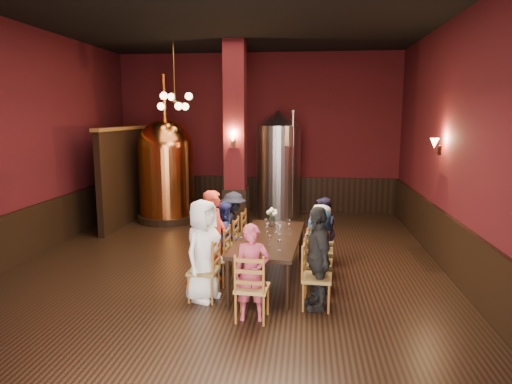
# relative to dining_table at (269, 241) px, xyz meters

# --- Properties ---
(room) EXTENTS (10.00, 10.02, 4.50)m
(room) POSITION_rel_dining_table_xyz_m (-0.82, 0.71, 1.56)
(room) COLOR black
(room) RESTS_ON ground
(wainscot_right) EXTENTS (0.08, 9.90, 1.00)m
(wainscot_right) POSITION_rel_dining_table_xyz_m (3.14, 0.71, -0.19)
(wainscot_right) COLOR black
(wainscot_right) RESTS_ON ground
(wainscot_back) EXTENTS (7.90, 0.08, 1.00)m
(wainscot_back) POSITION_rel_dining_table_xyz_m (-0.82, 5.67, -0.19)
(wainscot_back) COLOR black
(wainscot_back) RESTS_ON ground
(wainscot_left) EXTENTS (0.08, 9.90, 1.00)m
(wainscot_left) POSITION_rel_dining_table_xyz_m (-4.78, 0.71, -0.19)
(wainscot_left) COLOR black
(wainscot_left) RESTS_ON ground
(column) EXTENTS (0.58, 0.58, 4.50)m
(column) POSITION_rel_dining_table_xyz_m (-1.12, 3.51, 1.56)
(column) COLOR #470F13
(column) RESTS_ON ground
(partition) EXTENTS (0.22, 3.50, 2.40)m
(partition) POSITION_rel_dining_table_xyz_m (-4.02, 3.91, 0.51)
(partition) COLOR black
(partition) RESTS_ON ground
(pendant_cluster) EXTENTS (0.90, 0.90, 1.70)m
(pendant_cluster) POSITION_rel_dining_table_xyz_m (-2.62, 3.61, 2.41)
(pendant_cluster) COLOR #A57226
(pendant_cluster) RESTS_ON room
(sconce_wall) EXTENTS (0.20, 0.20, 0.36)m
(sconce_wall) POSITION_rel_dining_table_xyz_m (3.08, 1.51, 1.51)
(sconce_wall) COLOR black
(sconce_wall) RESTS_ON room
(sconce_column) EXTENTS (0.20, 0.20, 0.36)m
(sconce_column) POSITION_rel_dining_table_xyz_m (-1.12, 3.21, 1.51)
(sconce_column) COLOR black
(sconce_column) RESTS_ON column
(dining_table) EXTENTS (1.16, 2.46, 0.75)m
(dining_table) POSITION_rel_dining_table_xyz_m (0.00, 0.00, 0.00)
(dining_table) COLOR black
(dining_table) RESTS_ON ground
(chair_0) EXTENTS (0.49, 0.49, 0.92)m
(chair_0) POSITION_rel_dining_table_xyz_m (-0.91, -0.94, -0.23)
(chair_0) COLOR brown
(chair_0) RESTS_ON ground
(person_0) EXTENTS (0.74, 0.89, 1.54)m
(person_0) POSITION_rel_dining_table_xyz_m (-0.91, -0.94, 0.08)
(person_0) COLOR white
(person_0) RESTS_ON ground
(chair_1) EXTENTS (0.49, 0.49, 0.92)m
(chair_1) POSITION_rel_dining_table_xyz_m (-0.87, -0.27, -0.23)
(chair_1) COLOR brown
(chair_1) RESTS_ON ground
(person_1) EXTENTS (0.42, 0.60, 1.57)m
(person_1) POSITION_rel_dining_table_xyz_m (-0.87, -0.27, 0.10)
(person_1) COLOR red
(person_1) RESTS_ON ground
(chair_2) EXTENTS (0.49, 0.49, 0.92)m
(chair_2) POSITION_rel_dining_table_xyz_m (-0.83, 0.39, -0.23)
(chair_2) COLOR brown
(chair_2) RESTS_ON ground
(person_2) EXTENTS (0.42, 0.66, 1.26)m
(person_2) POSITION_rel_dining_table_xyz_m (-0.83, 0.39, -0.06)
(person_2) COLOR navy
(person_2) RESTS_ON ground
(chair_3) EXTENTS (0.49, 0.49, 0.92)m
(chair_3) POSITION_rel_dining_table_xyz_m (-0.78, 1.05, -0.23)
(chair_3) COLOR brown
(chair_3) RESTS_ON ground
(person_3) EXTENTS (0.52, 0.87, 1.32)m
(person_3) POSITION_rel_dining_table_xyz_m (-0.78, 1.05, -0.03)
(person_3) COLOR black
(person_3) RESTS_ON ground
(chair_4) EXTENTS (0.49, 0.49, 0.92)m
(chair_4) POSITION_rel_dining_table_xyz_m (0.78, -1.05, -0.23)
(chair_4) COLOR brown
(chair_4) RESTS_ON ground
(person_4) EXTENTS (0.57, 0.95, 1.51)m
(person_4) POSITION_rel_dining_table_xyz_m (0.78, -1.05, 0.07)
(person_4) COLOR black
(person_4) RESTS_ON ground
(chair_5) EXTENTS (0.49, 0.49, 0.92)m
(chair_5) POSITION_rel_dining_table_xyz_m (0.83, -0.39, -0.23)
(chair_5) COLOR brown
(chair_5) RESTS_ON ground
(person_5) EXTENTS (0.52, 1.28, 1.34)m
(person_5) POSITION_rel_dining_table_xyz_m (0.83, -0.39, -0.02)
(person_5) COLOR #2E5C8C
(person_5) RESTS_ON ground
(chair_6) EXTENTS (0.49, 0.49, 0.92)m
(chair_6) POSITION_rel_dining_table_xyz_m (0.87, 0.27, -0.23)
(chair_6) COLOR brown
(chair_6) RESTS_ON ground
(person_6) EXTENTS (0.45, 0.65, 1.27)m
(person_6) POSITION_rel_dining_table_xyz_m (0.87, 0.27, -0.05)
(person_6) COLOR beige
(person_6) RESTS_ON ground
(chair_7) EXTENTS (0.49, 0.49, 0.92)m
(chair_7) POSITION_rel_dining_table_xyz_m (0.91, 0.94, -0.23)
(chair_7) COLOR brown
(chair_7) RESTS_ON ground
(person_7) EXTENTS (0.36, 0.64, 1.27)m
(person_7) POSITION_rel_dining_table_xyz_m (0.91, 0.94, -0.05)
(person_7) COLOR #201C38
(person_7) RESTS_ON ground
(chair_8) EXTENTS (0.49, 0.49, 0.92)m
(chair_8) POSITION_rel_dining_table_xyz_m (-0.10, -1.55, -0.23)
(chair_8) COLOR brown
(chair_8) RESTS_ON ground
(person_8) EXTENTS (0.52, 0.37, 1.33)m
(person_8) POSITION_rel_dining_table_xyz_m (-0.10, -1.55, -0.02)
(person_8) COLOR #AC3950
(person_8) RESTS_ON ground
(copper_kettle) EXTENTS (1.60, 1.60, 3.79)m
(copper_kettle) POSITION_rel_dining_table_xyz_m (-3.05, 4.13, 0.69)
(copper_kettle) COLOR black
(copper_kettle) RESTS_ON ground
(steel_vessel) EXTENTS (1.40, 1.40, 2.90)m
(steel_vessel) POSITION_rel_dining_table_xyz_m (-0.17, 4.89, 0.76)
(steel_vessel) COLOR #B2B2B7
(steel_vessel) RESTS_ON ground
(rose_vase) EXTENTS (0.20, 0.20, 0.35)m
(rose_vase) POSITION_rel_dining_table_xyz_m (-0.01, 0.75, 0.29)
(rose_vase) COLOR white
(rose_vase) RESTS_ON dining_table
(wine_glass_0) EXTENTS (0.07, 0.07, 0.17)m
(wine_glass_0) POSITION_rel_dining_table_xyz_m (-0.06, 0.31, 0.15)
(wine_glass_0) COLOR white
(wine_glass_0) RESTS_ON dining_table
(wine_glass_1) EXTENTS (0.07, 0.07, 0.17)m
(wine_glass_1) POSITION_rel_dining_table_xyz_m (0.22, -0.77, 0.15)
(wine_glass_1) COLOR white
(wine_glass_1) RESTS_ON dining_table
(wine_glass_2) EXTENTS (0.07, 0.07, 0.17)m
(wine_glass_2) POSITION_rel_dining_table_xyz_m (0.05, -0.53, 0.15)
(wine_glass_2) COLOR white
(wine_glass_2) RESTS_ON dining_table
(wine_glass_3) EXTENTS (0.07, 0.07, 0.17)m
(wine_glass_3) POSITION_rel_dining_table_xyz_m (0.16, 0.18, 0.15)
(wine_glass_3) COLOR white
(wine_glass_3) RESTS_ON dining_table
(wine_glass_4) EXTENTS (0.07, 0.07, 0.17)m
(wine_glass_4) POSITION_rel_dining_table_xyz_m (-0.11, 0.59, 0.15)
(wine_glass_4) COLOR white
(wine_glass_4) RESTS_ON dining_table
(wine_glass_5) EXTENTS (0.07, 0.07, 0.17)m
(wine_glass_5) POSITION_rel_dining_table_xyz_m (0.30, 0.56, 0.15)
(wine_glass_5) COLOR white
(wine_glass_5) RESTS_ON dining_table
(wine_glass_6) EXTENTS (0.07, 0.07, 0.17)m
(wine_glass_6) POSITION_rel_dining_table_xyz_m (0.10, 0.32, 0.15)
(wine_glass_6) COLOR white
(wine_glass_6) RESTS_ON dining_table
(wine_glass_7) EXTENTS (0.07, 0.07, 0.17)m
(wine_glass_7) POSITION_rel_dining_table_xyz_m (-0.38, -0.69, 0.15)
(wine_glass_7) COLOR white
(wine_glass_7) RESTS_ON dining_table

